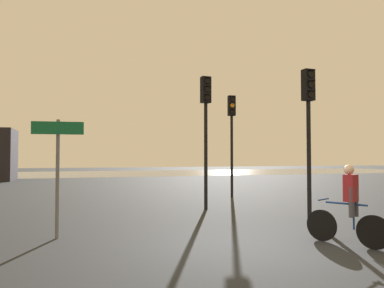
% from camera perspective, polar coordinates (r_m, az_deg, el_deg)
% --- Properties ---
extents(ground_plane, '(120.00, 120.00, 0.00)m').
position_cam_1_polar(ground_plane, '(7.46, 8.31, -15.73)').
color(ground_plane, black).
extents(water_strip, '(80.00, 16.00, 0.01)m').
position_cam_1_polar(water_strip, '(41.93, -13.33, -4.40)').
color(water_strip, slate).
rests_on(water_strip, ground).
extents(traffic_light_far_right, '(0.35, 0.36, 4.54)m').
position_cam_1_polar(traffic_light_far_right, '(16.85, 6.07, 2.66)').
color(traffic_light_far_right, black).
rests_on(traffic_light_far_right, ground).
extents(traffic_light_near_right, '(0.33, 0.34, 4.29)m').
position_cam_1_polar(traffic_light_near_right, '(11.22, 17.34, 4.30)').
color(traffic_light_near_right, black).
rests_on(traffic_light_near_right, ground).
extents(traffic_light_center, '(0.34, 0.36, 4.53)m').
position_cam_1_polar(traffic_light_center, '(12.80, 2.12, 4.13)').
color(traffic_light_center, black).
rests_on(traffic_light_center, ground).
extents(direction_sign_post, '(1.10, 0.17, 2.60)m').
position_cam_1_polar(direction_sign_post, '(8.70, -19.80, -2.40)').
color(direction_sign_post, slate).
rests_on(direction_sign_post, ground).
extents(cyclist, '(0.84, 1.53, 1.62)m').
position_cam_1_polar(cyclist, '(8.24, 22.83, -8.49)').
color(cyclist, black).
rests_on(cyclist, ground).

